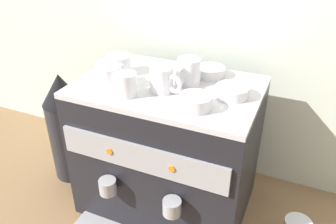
# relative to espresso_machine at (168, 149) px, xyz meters

# --- Properties ---
(ground_plane) EXTENTS (4.00, 4.00, 0.00)m
(ground_plane) POSITION_rel_espresso_machine_xyz_m (0.00, 0.00, -0.25)
(ground_plane) COLOR brown
(tiled_backsplash_wall) EXTENTS (2.80, 0.03, 1.12)m
(tiled_backsplash_wall) POSITION_rel_espresso_machine_xyz_m (0.00, 0.32, 0.31)
(tiled_backsplash_wall) COLOR silver
(tiled_backsplash_wall) RESTS_ON ground_plane
(espresso_machine) EXTENTS (0.58, 0.50, 0.50)m
(espresso_machine) POSITION_rel_espresso_machine_xyz_m (0.00, 0.00, 0.00)
(espresso_machine) COLOR black
(espresso_machine) RESTS_ON ground_plane
(ceramic_cup_0) EXTENTS (0.08, 0.12, 0.07)m
(ceramic_cup_0) POSITION_rel_espresso_machine_xyz_m (-0.16, -0.08, 0.28)
(ceramic_cup_0) COLOR white
(ceramic_cup_0) RESTS_ON espresso_machine
(ceramic_cup_1) EXTENTS (0.11, 0.09, 0.06)m
(ceramic_cup_1) POSITION_rel_espresso_machine_xyz_m (-0.19, 0.02, 0.28)
(ceramic_cup_1) COLOR white
(ceramic_cup_1) RESTS_ON espresso_machine
(ceramic_cup_2) EXTENTS (0.07, 0.12, 0.08)m
(ceramic_cup_2) POSITION_rel_espresso_machine_xyz_m (0.06, 0.04, 0.29)
(ceramic_cup_2) COLOR white
(ceramic_cup_2) RESTS_ON espresso_machine
(ceramic_cup_3) EXTENTS (0.06, 0.10, 0.07)m
(ceramic_cup_3) POSITION_rel_espresso_machine_xyz_m (-0.08, -0.11, 0.29)
(ceramic_cup_3) COLOR white
(ceramic_cup_3) RESTS_ON espresso_machine
(ceramic_cup_4) EXTENTS (0.11, 0.07, 0.08)m
(ceramic_cup_4) POSITION_rel_espresso_machine_xyz_m (0.01, -0.05, 0.29)
(ceramic_cup_4) COLOR white
(ceramic_cup_4) RESTS_ON espresso_machine
(ceramic_bowl_0) EXTENTS (0.10, 0.10, 0.03)m
(ceramic_bowl_0) POSITION_rel_espresso_machine_xyz_m (0.21, 0.01, 0.27)
(ceramic_bowl_0) COLOR white
(ceramic_bowl_0) RESTS_ON espresso_machine
(ceramic_bowl_1) EXTENTS (0.10, 0.10, 0.03)m
(ceramic_bowl_1) POSITION_rel_espresso_machine_xyz_m (0.10, 0.12, 0.26)
(ceramic_bowl_1) COLOR white
(ceramic_bowl_1) RESTS_ON espresso_machine
(ceramic_bowl_2) EXTENTS (0.09, 0.09, 0.04)m
(ceramic_bowl_2) POSITION_rel_espresso_machine_xyz_m (0.13, -0.11, 0.27)
(ceramic_bowl_2) COLOR white
(ceramic_bowl_2) RESTS_ON espresso_machine
(coffee_grinder) EXTENTS (0.15, 0.15, 0.46)m
(coffee_grinder) POSITION_rel_espresso_machine_xyz_m (-0.44, -0.00, -0.01)
(coffee_grinder) COLOR black
(coffee_grinder) RESTS_ON ground_plane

